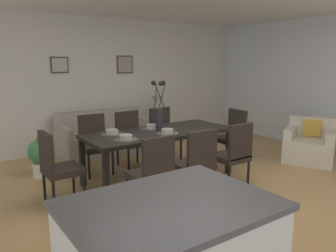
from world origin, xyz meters
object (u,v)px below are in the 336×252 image
at_px(side_table, 157,132).
at_px(framed_picture_left, 59,65).
at_px(dining_chair_far_right, 130,136).
at_px(bowl_near_right, 112,131).
at_px(armchair, 310,145).
at_px(dining_chair_far_left, 197,161).
at_px(dining_chair_mid_right, 163,131).
at_px(dining_chair_head_east, 232,133).
at_px(dining_chair_head_west, 56,164).
at_px(bowl_near_left, 126,137).
at_px(table_lamp, 157,102).
at_px(dining_chair_near_right, 94,141).
at_px(dining_table, 159,136).
at_px(bowl_far_right, 152,126).
at_px(sofa, 105,138).
at_px(dining_chair_near_left, 153,170).
at_px(centerpiece_vase, 159,112).
at_px(bowl_far_left, 167,131).
at_px(potted_plant, 41,153).
at_px(framed_picture_center, 125,65).
at_px(dining_chair_mid_left, 234,152).

height_order(side_table, framed_picture_left, framed_picture_left).
xyz_separation_m(dining_chair_far_right, bowl_near_right, (-0.63, -0.63, 0.27)).
xyz_separation_m(bowl_near_right, armchair, (3.38, -0.94, -0.49)).
xyz_separation_m(dining_chair_far_left, dining_chair_mid_right, (0.68, 1.74, 0.00)).
xyz_separation_m(dining_chair_head_east, framed_picture_left, (-2.21, 2.30, 1.16)).
distance_m(dining_chair_head_west, bowl_near_left, 0.92).
bearing_deg(dining_chair_head_west, table_lamp, 35.01).
bearing_deg(dining_chair_near_right, armchair, -25.21).
bearing_deg(dining_chair_head_east, side_table, 101.06).
bearing_deg(armchair, dining_table, 164.95).
bearing_deg(framed_picture_left, bowl_far_right, -72.17).
relative_size(sofa, armchair, 1.61).
xyz_separation_m(dining_chair_head_west, bowl_near_left, (0.85, -0.20, 0.27)).
height_order(dining_chair_far_right, sofa, dining_chair_far_right).
distance_m(dining_chair_head_east, armchair, 1.42).
bearing_deg(bowl_near_left, dining_chair_near_right, 89.94).
bearing_deg(framed_picture_left, dining_chair_near_right, -89.13).
bearing_deg(bowl_near_left, dining_chair_far_right, 58.75).
bearing_deg(bowl_near_right, bowl_near_left, -90.00).
xyz_separation_m(dining_chair_near_left, framed_picture_left, (-0.02, 3.19, 1.16)).
xyz_separation_m(centerpiece_vase, bowl_near_right, (-0.66, 0.20, -0.24)).
distance_m(bowl_far_left, armchair, 2.81).
xyz_separation_m(dining_chair_far_right, bowl_far_left, (0.03, -1.04, 0.27)).
xyz_separation_m(dining_chair_near_right, bowl_near_left, (-0.00, -1.06, 0.27)).
relative_size(dining_chair_far_left, dining_chair_head_east, 1.00).
distance_m(sofa, side_table, 1.21).
height_order(bowl_far_left, potted_plant, bowl_far_left).
bearing_deg(table_lamp, framed_picture_center, 137.37).
relative_size(dining_chair_far_left, bowl_far_right, 5.41).
xyz_separation_m(bowl_far_right, potted_plant, (-1.42, 0.92, -0.41)).
xyz_separation_m(dining_chair_far_right, table_lamp, (1.20, 1.04, 0.38)).
relative_size(dining_chair_head_west, bowl_near_left, 5.41).
height_order(dining_chair_head_east, framed_picture_left, framed_picture_left).
relative_size(table_lamp, potted_plant, 0.76).
bearing_deg(bowl_far_left, bowl_far_right, 90.00).
relative_size(dining_chair_far_right, potted_plant, 1.37).
height_order(bowl_far_left, sofa, bowl_far_left).
xyz_separation_m(dining_chair_head_west, potted_plant, (0.10, 1.14, -0.14)).
xyz_separation_m(dining_table, dining_chair_mid_left, (0.67, -0.85, -0.16)).
bearing_deg(framed_picture_left, dining_chair_mid_right, -47.44).
relative_size(dining_chair_far_right, table_lamp, 1.80).
distance_m(dining_chair_near_right, framed_picture_left, 1.87).
bearing_deg(bowl_near_left, dining_table, 17.25).
distance_m(sofa, framed_picture_left, 1.61).
relative_size(dining_chair_mid_right, bowl_far_left, 5.41).
bearing_deg(dining_chair_near_left, dining_chair_far_left, -1.25).
height_order(dining_table, dining_chair_head_west, dining_chair_head_west).
relative_size(bowl_near_right, bowl_far_right, 1.00).
bearing_deg(bowl_near_left, dining_chair_mid_right, 39.04).
height_order(dining_chair_near_right, bowl_far_left, dining_chair_near_right).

